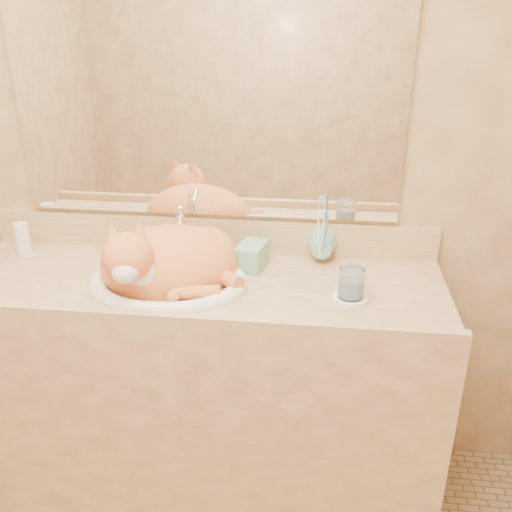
# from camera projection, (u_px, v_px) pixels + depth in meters

# --- Properties ---
(wall_back) EXTENTS (2.40, 0.02, 2.50)m
(wall_back) POSITION_uv_depth(u_px,v_px,m) (208.00, 140.00, 1.92)
(wall_back) COLOR olive
(wall_back) RESTS_ON ground
(vanity_counter) EXTENTS (1.60, 0.55, 0.85)m
(vanity_counter) POSITION_uv_depth(u_px,v_px,m) (201.00, 389.00, 2.01)
(vanity_counter) COLOR #9D7146
(vanity_counter) RESTS_ON floor
(mirror) EXTENTS (1.30, 0.02, 0.80)m
(mirror) POSITION_uv_depth(u_px,v_px,m) (206.00, 98.00, 1.85)
(mirror) COLOR white
(mirror) RESTS_ON wall_back
(sink_basin) EXTENTS (0.50, 0.42, 0.16)m
(sink_basin) POSITION_uv_depth(u_px,v_px,m) (167.00, 262.00, 1.80)
(sink_basin) COLOR white
(sink_basin) RESTS_ON vanity_counter
(faucet) EXTENTS (0.07, 0.13, 0.18)m
(faucet) POSITION_uv_depth(u_px,v_px,m) (181.00, 236.00, 1.96)
(faucet) COLOR silver
(faucet) RESTS_ON vanity_counter
(cat) EXTENTS (0.54, 0.49, 0.25)m
(cat) POSITION_uv_depth(u_px,v_px,m) (165.00, 259.00, 1.81)
(cat) COLOR #D46530
(cat) RESTS_ON sink_basin
(soap_dispenser) EXTENTS (0.10, 0.10, 0.19)m
(soap_dispenser) POSITION_uv_depth(u_px,v_px,m) (245.00, 249.00, 1.85)
(soap_dispenser) COLOR #73B890
(soap_dispenser) RESTS_ON vanity_counter
(toothbrush_cup) EXTENTS (0.11, 0.11, 0.10)m
(toothbrush_cup) POSITION_uv_depth(u_px,v_px,m) (321.00, 252.00, 1.93)
(toothbrush_cup) COLOR #73B890
(toothbrush_cup) RESTS_ON vanity_counter
(toothbrushes) EXTENTS (0.03, 0.03, 0.20)m
(toothbrushes) POSITION_uv_depth(u_px,v_px,m) (322.00, 233.00, 1.90)
(toothbrushes) COLOR white
(toothbrushes) RESTS_ON toothbrush_cup
(saucer) EXTENTS (0.11, 0.11, 0.01)m
(saucer) POSITION_uv_depth(u_px,v_px,m) (350.00, 298.00, 1.73)
(saucer) COLOR white
(saucer) RESTS_ON vanity_counter
(water_glass) EXTENTS (0.08, 0.08, 0.09)m
(water_glass) POSITION_uv_depth(u_px,v_px,m) (351.00, 283.00, 1.71)
(water_glass) COLOR silver
(water_glass) RESTS_ON saucer
(lotion_bottle) EXTENTS (0.05, 0.05, 0.12)m
(lotion_bottle) POSITION_uv_depth(u_px,v_px,m) (23.00, 239.00, 2.02)
(lotion_bottle) COLOR white
(lotion_bottle) RESTS_ON vanity_counter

